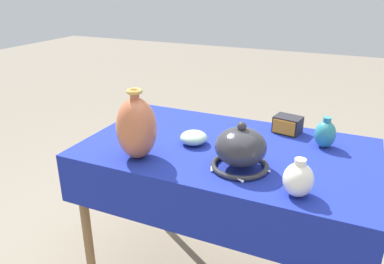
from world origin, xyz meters
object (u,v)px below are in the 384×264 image
mosaic_tile_box (288,125)px  jar_round_teal (325,134)px  bowl_shallow_celadon (194,138)px  vase_dome_bell (241,150)px  jar_round_ivory (298,179)px  vase_tall_bulbous (137,128)px

mosaic_tile_box → jar_round_teal: (0.19, -0.11, 0.02)m
jar_round_teal → bowl_shallow_celadon: bearing=-159.0°
vase_dome_bell → mosaic_tile_box: size_ratio=1.71×
bowl_shallow_celadon → jar_round_teal: bearing=21.0°
mosaic_tile_box → bowl_shallow_celadon: size_ratio=1.14×
bowl_shallow_celadon → jar_round_ivory: bearing=-26.6°
vase_dome_bell → jar_round_teal: size_ratio=1.72×
vase_tall_bulbous → jar_round_ivory: bearing=-2.7°
vase_dome_bell → bowl_shallow_celadon: vase_dome_bell is taller
vase_dome_bell → jar_round_teal: 0.46m
vase_dome_bell → bowl_shallow_celadon: size_ratio=1.94×
vase_dome_bell → mosaic_tile_box: (0.10, 0.46, -0.04)m
vase_tall_bulbous → jar_round_ivory: 0.68m
mosaic_tile_box → jar_round_teal: jar_round_teal is taller
vase_tall_bulbous → jar_round_ivory: size_ratio=2.12×
vase_tall_bulbous → mosaic_tile_box: (0.53, 0.55, -0.09)m
bowl_shallow_celadon → jar_round_ivory: size_ratio=0.89×
vase_dome_bell → jar_round_ivory: vase_dome_bell is taller
jar_round_teal → vase_tall_bulbous: bearing=-148.5°
vase_dome_bell → jar_round_teal: vase_dome_bell is taller
mosaic_tile_box → jar_round_teal: bearing=-19.1°
bowl_shallow_celadon → jar_round_ivory: (0.51, -0.26, 0.03)m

